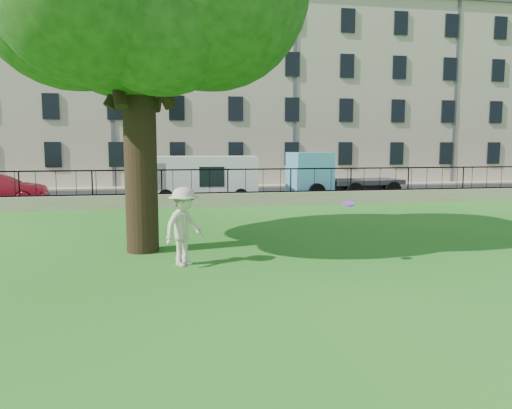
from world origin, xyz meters
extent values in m
plane|color=#1D6016|center=(0.00, 0.00, 0.00)|extent=(120.00, 120.00, 0.00)
cube|color=gray|center=(0.00, 12.00, 0.30)|extent=(50.00, 0.40, 0.60)
cube|color=black|center=(0.00, 12.00, 0.63)|extent=(50.00, 0.05, 0.06)
cube|color=black|center=(0.00, 12.00, 1.70)|extent=(50.00, 0.05, 0.06)
cube|color=black|center=(0.00, 16.70, 0.01)|extent=(60.00, 9.00, 0.01)
cube|color=gray|center=(0.00, 21.90, 0.06)|extent=(60.00, 1.40, 0.12)
cube|color=#B0A28C|center=(0.00, 27.60, 6.50)|extent=(56.00, 10.00, 13.00)
cube|color=#4C4C54|center=(0.00, 27.60, 13.40)|extent=(56.40, 10.40, 0.80)
cylinder|color=black|center=(-3.52, 2.65, 2.32)|extent=(0.85, 0.85, 4.65)
imported|color=beige|center=(-2.50, 0.86, 0.93)|extent=(1.34, 1.34, 1.86)
cylinder|color=#9729E9|center=(1.30, 0.19, 1.46)|extent=(0.35, 0.35, 0.12)
cube|color=silver|center=(-0.92, 14.40, 1.13)|extent=(5.51, 2.52, 2.25)
cube|color=#5DB5DB|center=(6.50, 14.40, 1.22)|extent=(5.95, 2.51, 2.43)
camera|label=1|loc=(-2.98, -10.79, 2.84)|focal=35.00mm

